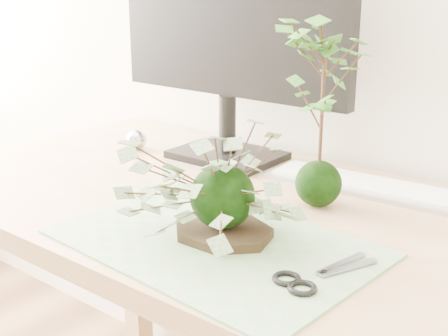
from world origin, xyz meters
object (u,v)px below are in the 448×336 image
(ivy_kokedama, at_px, (222,167))
(maple_kokedama, at_px, (324,70))
(monitor, at_px, (230,23))
(desk, at_px, (293,264))
(keyboard, at_px, (365,185))

(ivy_kokedama, height_order, maple_kokedama, maple_kokedama)
(ivy_kokedama, distance_m, monitor, 0.49)
(ivy_kokedama, bearing_deg, monitor, 127.02)
(ivy_kokedama, relative_size, maple_kokedama, 0.90)
(maple_kokedama, distance_m, monitor, 0.35)
(desk, height_order, monitor, monitor)
(monitor, bearing_deg, ivy_kokedama, -53.90)
(desk, relative_size, monitor, 2.65)
(desk, relative_size, ivy_kokedama, 4.95)
(desk, distance_m, keyboard, 0.24)
(maple_kokedama, bearing_deg, ivy_kokedama, -101.51)
(keyboard, distance_m, monitor, 0.46)
(keyboard, bearing_deg, desk, -99.73)
(keyboard, bearing_deg, ivy_kokedama, -105.46)
(monitor, bearing_deg, desk, -35.46)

